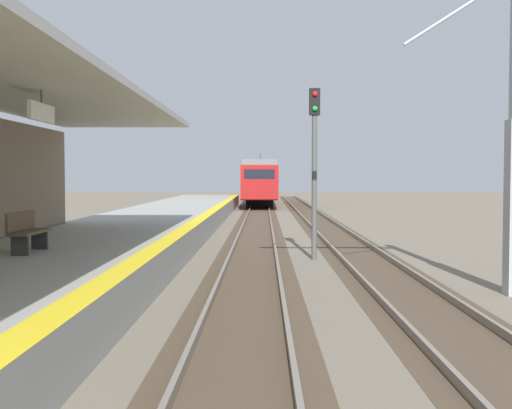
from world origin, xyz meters
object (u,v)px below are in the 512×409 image
approaching_train (260,181)px  rail_signal_post (314,155)px  platform_bench (27,230)px  catenary_pylon_far_side (503,127)px

approaching_train → rail_signal_post: size_ratio=3.77×
rail_signal_post → platform_bench: rail_signal_post is taller
rail_signal_post → catenary_pylon_far_side: bearing=-59.0°
catenary_pylon_far_side → platform_bench: (-10.21, 0.06, -2.23)m
approaching_train → rail_signal_post: rail_signal_post is taller
rail_signal_post → catenary_pylon_far_side: size_ratio=0.69×
rail_signal_post → platform_bench: size_ratio=3.25×
catenary_pylon_far_side → platform_bench: catenary_pylon_far_side is taller
rail_signal_post → catenary_pylon_far_side: (3.54, -5.90, 0.41)m
rail_signal_post → catenary_pylon_far_side: 6.89m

